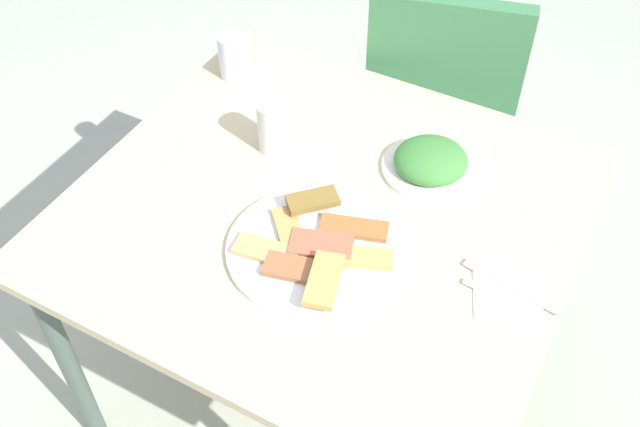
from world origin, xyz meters
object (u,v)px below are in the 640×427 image
dining_table (325,231)px  paper_napkin (507,294)px  spoon (511,286)px  drinking_glass (234,56)px  fork (505,299)px  salad_plate_greens (430,162)px  pide_platter (313,248)px  soda_can (272,127)px  dining_chair (440,104)px

dining_table → paper_napkin: size_ratio=8.08×
spoon → drinking_glass: bearing=167.6°
fork → dining_table: bearing=175.3°
dining_table → fork: 0.42m
salad_plate_greens → pide_platter: bearing=-108.7°
dining_table → soda_can: 0.26m
paper_napkin → spoon: spoon is taller
dining_table → drinking_glass: size_ratio=9.05×
dining_table → paper_napkin: paper_napkin is taller
dining_chair → spoon: dining_chair is taller
dining_chair → salad_plate_greens: bearing=-73.4°
salad_plate_greens → spoon: 0.35m
dining_chair → fork: size_ratio=5.40×
pide_platter → spoon: 0.39m
dining_table → dining_chair: (0.00, 0.69, -0.13)m
drinking_glass → fork: bearing=-23.3°
dining_table → salad_plate_greens: size_ratio=4.59×
soda_can → spoon: soda_can is taller
soda_can → drinking_glass: bearing=139.7°
dining_chair → salad_plate_greens: dining_chair is taller
dining_chair → soda_can: 0.67m
drinking_glass → fork: (0.83, -0.36, -0.05)m
soda_can → paper_napkin: bearing=-13.7°
soda_can → paper_napkin: 0.62m
paper_napkin → pide_platter: bearing=-167.6°
pide_platter → drinking_glass: size_ratio=2.97×
dining_table → spoon: bearing=-2.9°
salad_plate_greens → drinking_glass: 0.57m
dining_table → salad_plate_greens: bearing=54.8°
salad_plate_greens → dining_table: bearing=-125.2°
soda_can → drinking_glass: (-0.23, 0.19, -0.00)m
dining_table → pide_platter: pide_platter is taller
paper_napkin → spoon: size_ratio=0.65×
spoon → paper_napkin: bearing=-81.2°
dining_table → salad_plate_greens: 0.27m
pide_platter → soda_can: soda_can is taller
salad_plate_greens → soda_can: bearing=-163.5°
soda_can → fork: size_ratio=0.74×
drinking_glass → spoon: bearing=-21.2°
salad_plate_greens → spoon: bearing=-41.2°
drinking_glass → dining_table: bearing=-35.7°
soda_can → paper_napkin: size_ratio=0.96×
dining_table → paper_napkin: 0.42m
paper_napkin → fork: size_ratio=0.76×
drinking_glass → pide_platter: bearing=-42.8°
salad_plate_greens → paper_napkin: salad_plate_greens is taller
salad_plate_greens → soda_can: soda_can is taller
pide_platter → paper_napkin: bearing=12.4°
dining_chair → paper_napkin: dining_chair is taller
soda_can → drinking_glass: 0.30m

